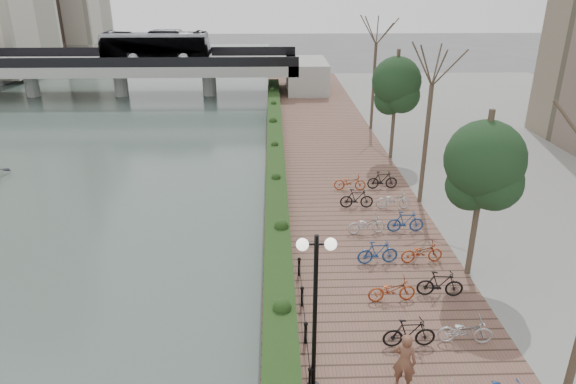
{
  "coord_description": "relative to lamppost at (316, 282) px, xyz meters",
  "views": [
    {
      "loc": [
        0.44,
        -8.1,
        11.12
      ],
      "look_at": [
        1.12,
        13.84,
        2.0
      ],
      "focal_mm": 32.0,
      "sensor_mm": 36.0,
      "label": 1
    }
  ],
  "objects": [
    {
      "name": "street_trees",
      "position": [
        6.51,
        9.6,
        -0.29
      ],
      "size": [
        3.2,
        37.12,
        6.8
      ],
      "color": "#3E3224",
      "rests_on": "promenade"
    },
    {
      "name": "promenade",
      "position": [
        2.51,
        14.42,
        -3.73
      ],
      "size": [
        8.0,
        75.0,
        0.5
      ],
      "primitive_type": "cube",
      "color": "brown",
      "rests_on": "ground"
    },
    {
      "name": "bridge",
      "position": [
        -15.69,
        41.92,
        -0.6
      ],
      "size": [
        36.0,
        10.77,
        6.5
      ],
      "color": "#A2A29D",
      "rests_on": "ground"
    },
    {
      "name": "lamppost",
      "position": [
        0.0,
        0.0,
        0.0
      ],
      "size": [
        1.02,
        0.32,
        4.81
      ],
      "color": "black",
      "rests_on": "promenade"
    },
    {
      "name": "river_water",
      "position": [
        -16.49,
        21.92,
        -3.97
      ],
      "size": [
        30.0,
        130.0,
        0.02
      ],
      "primitive_type": "cube",
      "color": "#465853",
      "rests_on": "ground"
    },
    {
      "name": "hedge",
      "position": [
        -0.89,
        16.92,
        -3.18
      ],
      "size": [
        1.1,
        56.0,
        0.6
      ],
      "primitive_type": "cube",
      "color": "#1B3412",
      "rests_on": "promenade"
    },
    {
      "name": "pedestrian",
      "position": [
        2.51,
        -0.03,
        -2.58
      ],
      "size": [
        0.77,
        0.66,
        1.79
      ],
      "primitive_type": "imported",
      "rotation": [
        0.0,
        0.0,
        2.72
      ],
      "color": "brown",
      "rests_on": "promenade"
    },
    {
      "name": "bicycle_parking",
      "position": [
        4.0,
        6.88,
        -3.0
      ],
      "size": [
        2.4,
        17.32,
        1.0
      ],
      "color": "#B1B2B6",
      "rests_on": "promenade"
    }
  ]
}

